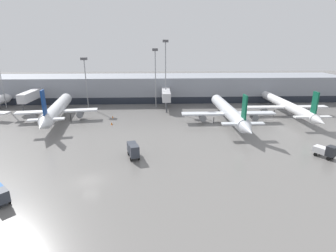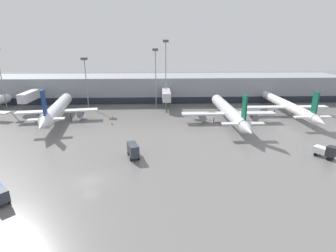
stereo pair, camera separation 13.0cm
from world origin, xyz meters
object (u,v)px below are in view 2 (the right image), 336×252
at_px(parked_jet_0, 229,111).
at_px(traffic_cone_2, 113,117).
at_px(service_truck_2, 326,151).
at_px(service_truck_3, 133,149).
at_px(apron_light_mast_2, 166,56).
at_px(apron_light_mast_3, 155,62).
at_px(apron_light_mast_4, 85,68).
at_px(traffic_cone_1, 112,123).
at_px(parked_jet_1, 57,109).
at_px(parked_jet_2, 287,105).

distance_m(parked_jet_0, traffic_cone_2, 33.10).
xyz_separation_m(service_truck_2, service_truck_3, (-36.74, 1.61, 0.23)).
bearing_deg(service_truck_2, apron_light_mast_2, -177.75).
relative_size(parked_jet_0, service_truck_2, 8.97).
bearing_deg(apron_light_mast_3, apron_light_mast_2, -10.95).
height_order(apron_light_mast_3, apron_light_mast_4, apron_light_mast_3).
bearing_deg(apron_light_mast_3, traffic_cone_1, -121.06).
height_order(traffic_cone_2, apron_light_mast_2, apron_light_mast_2).
distance_m(service_truck_2, apron_light_mast_3, 55.13).
relative_size(parked_jet_1, apron_light_mast_3, 1.87).
distance_m(parked_jet_2, service_truck_3, 52.26).
height_order(parked_jet_2, apron_light_mast_2, apron_light_mast_2).
bearing_deg(traffic_cone_1, service_truck_3, -70.20).
bearing_deg(apron_light_mast_4, service_truck_2, -37.31).
xyz_separation_m(parked_jet_2, apron_light_mast_3, (-39.37, 11.93, 12.08)).
xyz_separation_m(apron_light_mast_2, apron_light_mast_3, (-3.32, 0.64, -1.75)).
height_order(parked_jet_0, apron_light_mast_4, apron_light_mast_4).
relative_size(parked_jet_0, apron_light_mast_2, 1.70).
distance_m(parked_jet_2, service_truck_2, 31.22).
height_order(parked_jet_0, apron_light_mast_2, apron_light_mast_2).
distance_m(traffic_cone_2, apron_light_mast_2, 26.04).
relative_size(parked_jet_0, service_truck_3, 7.67).
xyz_separation_m(parked_jet_1, apron_light_mast_4, (4.75, 14.81, 9.86)).
bearing_deg(parked_jet_0, apron_light_mast_4, 66.70).
distance_m(parked_jet_0, parked_jet_2, 20.48).
xyz_separation_m(parked_jet_2, apron_light_mast_2, (-36.06, 11.29, 13.83)).
bearing_deg(parked_jet_2, apron_light_mast_3, 73.25).
relative_size(parked_jet_1, service_truck_3, 7.41).
relative_size(parked_jet_1, apron_light_mast_2, 1.65).
xyz_separation_m(service_truck_3, apron_light_mast_3, (4.20, 40.74, 13.41)).
relative_size(service_truck_3, apron_light_mast_4, 0.29).
bearing_deg(apron_light_mast_2, traffic_cone_1, -128.57).
height_order(parked_jet_2, traffic_cone_1, parked_jet_2).
height_order(parked_jet_0, apron_light_mast_3, apron_light_mast_3).
distance_m(parked_jet_0, parked_jet_1, 47.59).
xyz_separation_m(parked_jet_1, service_truck_2, (60.05, -27.32, -1.89)).
bearing_deg(parked_jet_2, parked_jet_0, 108.77).
height_order(parked_jet_1, traffic_cone_2, parked_jet_1).
xyz_separation_m(traffic_cone_2, apron_light_mast_4, (-10.17, 12.83, 12.82)).
bearing_deg(parked_jet_2, traffic_cone_1, 98.65).
distance_m(apron_light_mast_3, apron_light_mast_4, 22.83).
xyz_separation_m(parked_jet_2, service_truck_2, (-6.83, -30.43, -1.56)).
relative_size(traffic_cone_1, apron_light_mast_2, 0.03).
xyz_separation_m(parked_jet_0, traffic_cone_2, (-32.54, 5.43, -2.70)).
distance_m(service_truck_3, traffic_cone_1, 22.50).
bearing_deg(parked_jet_0, apron_light_mast_2, 42.85).
height_order(service_truck_2, service_truck_3, service_truck_3).
relative_size(apron_light_mast_3, apron_light_mast_4, 1.17).
distance_m(apron_light_mast_2, apron_light_mast_4, 26.33).
bearing_deg(parked_jet_2, apron_light_mast_4, 79.44).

